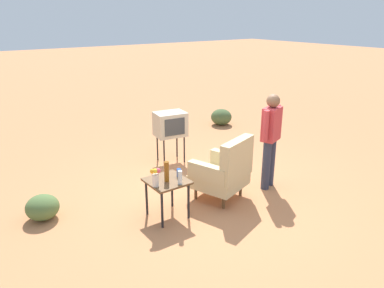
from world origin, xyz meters
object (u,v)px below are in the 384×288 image
object	(u,v)px
tv_on_stand	(170,125)
person_standing	(271,136)
side_table	(167,185)
soda_can_blue	(179,173)
armchair	(224,171)
bottle_short_clear	(180,177)
flower_vase	(155,176)
bottle_tall_amber	(167,172)

from	to	relation	value
tv_on_stand	person_standing	xyz separation A→B (m)	(-0.74, 1.98, 0.16)
side_table	person_standing	world-z (taller)	person_standing
soda_can_blue	person_standing	bearing A→B (deg)	174.99
armchair	side_table	distance (m)	1.03
armchair	side_table	bearing A→B (deg)	-3.46
tv_on_stand	bottle_short_clear	bearing A→B (deg)	61.18
person_standing	flower_vase	bearing A→B (deg)	-1.86
bottle_short_clear	person_standing	bearing A→B (deg)	-178.07
soda_can_blue	bottle_tall_amber	bearing A→B (deg)	8.22
tv_on_stand	bottle_tall_amber	distance (m)	2.23
bottle_short_clear	flower_vase	size ratio (longest dim) A/B	0.75
tv_on_stand	person_standing	distance (m)	2.12
tv_on_stand	soda_can_blue	world-z (taller)	tv_on_stand
bottle_tall_amber	armchair	bearing A→B (deg)	178.24
flower_vase	side_table	bearing A→B (deg)	-161.01
bottle_short_clear	flower_vase	bearing A→B (deg)	-22.94
bottle_tall_amber	soda_can_blue	distance (m)	0.25
side_table	soda_can_blue	distance (m)	0.26
bottle_tall_amber	flower_vase	size ratio (longest dim) A/B	1.13
side_table	flower_vase	xyz separation A→B (m)	(0.23, 0.08, 0.23)
tv_on_stand	person_standing	size ratio (longest dim) A/B	0.63
soda_can_blue	flower_vase	distance (m)	0.46
armchair	tv_on_stand	distance (m)	1.92
side_table	tv_on_stand	distance (m)	2.21
armchair	bottle_short_clear	bearing A→B (deg)	9.02
flower_vase	bottle_short_clear	bearing A→B (deg)	157.06
armchair	person_standing	size ratio (longest dim) A/B	0.65
bottle_short_clear	tv_on_stand	bearing A→B (deg)	-118.82
person_standing	flower_vase	size ratio (longest dim) A/B	6.19
bottle_tall_amber	soda_can_blue	xyz separation A→B (m)	(-0.23, -0.03, -0.09)
side_table	bottle_short_clear	world-z (taller)	bottle_short_clear
soda_can_blue	armchair	bearing A→B (deg)	175.46
tv_on_stand	flower_vase	size ratio (longest dim) A/B	3.89
bottle_short_clear	soda_can_blue	bearing A→B (deg)	-119.75
armchair	soda_can_blue	distance (m)	0.84
bottle_short_clear	side_table	bearing A→B (deg)	-67.71
soda_can_blue	flower_vase	bearing A→B (deg)	10.54
side_table	armchair	bearing A→B (deg)	176.54
bottle_tall_amber	flower_vase	world-z (taller)	bottle_tall_amber
armchair	flower_vase	distance (m)	1.28
flower_vase	person_standing	bearing A→B (deg)	178.14
bottle_tall_amber	soda_can_blue	size ratio (longest dim) A/B	2.46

